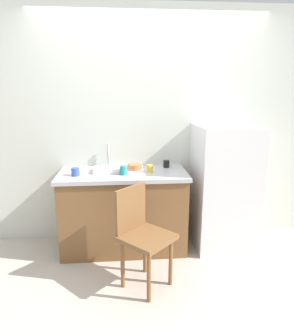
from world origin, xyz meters
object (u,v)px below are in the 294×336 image
object	(u,v)px
chair	(141,232)
terracotta_bowl	(135,167)
refrigerator	(224,187)
cup_blue	(75,172)
cup_yellow	(150,168)
cup_teal	(123,170)
dish_tray	(107,170)
cup_black	(166,164)

from	to	relation	value
chair	terracotta_bowl	world-z (taller)	terracotta_bowl
refrigerator	cup_blue	distance (m)	1.59
cup_yellow	cup_blue	xyz separation A→B (m)	(-0.75, -0.07, 0.00)
cup_yellow	terracotta_bowl	bearing A→B (deg)	138.38
terracotta_bowl	cup_teal	world-z (taller)	cup_teal
dish_tray	terracotta_bowl	distance (m)	0.31
refrigerator	cup_teal	distance (m)	1.12
cup_teal	refrigerator	bearing A→B (deg)	4.71
dish_tray	cup_blue	xyz separation A→B (m)	(-0.31, -0.12, 0.02)
cup_blue	cup_black	world-z (taller)	cup_blue
cup_blue	chair	bearing A→B (deg)	-42.44
chair	refrigerator	bearing A→B (deg)	-10.04
refrigerator	dish_tray	xyz separation A→B (m)	(-1.25, 0.03, 0.22)
cup_yellow	cup_blue	size ratio (longest dim) A/B	0.95
refrigerator	chair	size ratio (longest dim) A/B	1.51
chair	cup_black	bearing A→B (deg)	23.07
dish_tray	cup_teal	bearing A→B (deg)	-34.90
refrigerator	dish_tray	size ratio (longest dim) A/B	4.79
chair	terracotta_bowl	size ratio (longest dim) A/B	5.52
cup_yellow	cup_blue	world-z (taller)	cup_blue
cup_yellow	chair	bearing A→B (deg)	-101.64
terracotta_bowl	cup_black	world-z (taller)	cup_black
refrigerator	terracotta_bowl	xyz separation A→B (m)	(-0.96, 0.12, 0.22)
dish_tray	cup_blue	world-z (taller)	cup_blue
refrigerator	cup_yellow	world-z (taller)	refrigerator
dish_tray	cup_black	size ratio (longest dim) A/B	3.61
refrigerator	dish_tray	bearing A→B (deg)	178.78
chair	cup_black	xyz separation A→B (m)	(0.34, 0.83, 0.40)
refrigerator	cup_teal	bearing A→B (deg)	-175.29
chair	cup_teal	size ratio (longest dim) A/B	9.61
cup_yellow	cup_black	size ratio (longest dim) A/B	1.00
refrigerator	cup_teal	size ratio (longest dim) A/B	14.49
dish_tray	terracotta_bowl	world-z (taller)	terracotta_bowl
chair	cup_blue	bearing A→B (deg)	92.69
dish_tray	chair	bearing A→B (deg)	-65.66
chair	cup_yellow	bearing A→B (deg)	33.50
chair	dish_tray	bearing A→B (deg)	69.48
dish_tray	cup_blue	size ratio (longest dim) A/B	3.43
dish_tray	cup_teal	size ratio (longest dim) A/B	3.02
cup_teal	chair	bearing A→B (deg)	-75.89
cup_teal	cup_black	bearing A→B (deg)	28.63
terracotta_bowl	cup_black	distance (m)	0.36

